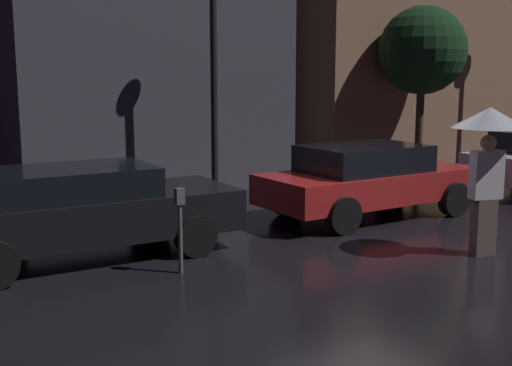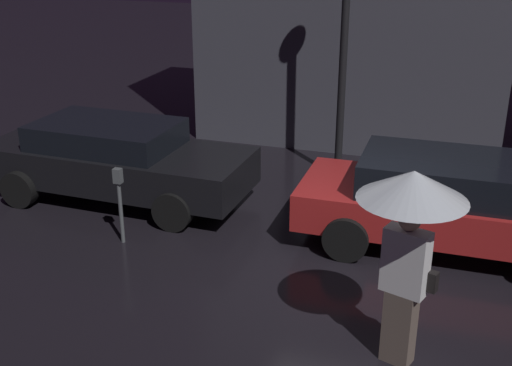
{
  "view_description": "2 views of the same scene",
  "coord_description": "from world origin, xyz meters",
  "views": [
    {
      "loc": [
        -6.92,
        -7.72,
        2.67
      ],
      "look_at": [
        -2.25,
        -0.14,
        1.17
      ],
      "focal_mm": 45.0,
      "sensor_mm": 36.0,
      "label": 1
    },
    {
      "loc": [
        1.26,
        -7.53,
        4.41
      ],
      "look_at": [
        -1.16,
        -0.3,
        1.35
      ],
      "focal_mm": 45.0,
      "sensor_mm": 36.0,
      "label": 2
    }
  ],
  "objects": [
    {
      "name": "parked_car_red",
      "position": [
        1.2,
        1.39,
        0.73
      ],
      "size": [
        4.38,
        1.95,
        1.37
      ],
      "rotation": [
        0.0,
        0.0,
        0.01
      ],
      "color": "maroon",
      "rests_on": "ground"
    },
    {
      "name": "parking_meter",
      "position": [
        -3.37,
        0.0,
        0.73
      ],
      "size": [
        0.12,
        0.1,
        1.18
      ],
      "color": "#4C5154",
      "rests_on": "ground"
    },
    {
      "name": "pedestrian_with_umbrella",
      "position": [
        0.88,
        -1.55,
        1.74
      ],
      "size": [
        1.11,
        1.11,
        2.21
      ],
      "rotation": [
        0.0,
        0.0,
        -0.31
      ],
      "color": "#66564C",
      "rests_on": "ground"
    },
    {
      "name": "street_lamp_near",
      "position": [
        -0.87,
        3.69,
        3.11
      ],
      "size": [
        0.4,
        0.4,
        4.61
      ],
      "color": "black",
      "rests_on": "ground"
    },
    {
      "name": "ground_plane",
      "position": [
        0.0,
        0.0,
        0.0
      ],
      "size": [
        60.0,
        60.0,
        0.0
      ],
      "primitive_type": "plane",
      "color": "black"
    },
    {
      "name": "parked_car_black",
      "position": [
        -4.29,
        1.48,
        0.72
      ],
      "size": [
        4.6,
        1.94,
        1.35
      ],
      "rotation": [
        0.0,
        0.0,
        -0.02
      ],
      "color": "black",
      "rests_on": "ground"
    }
  ]
}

